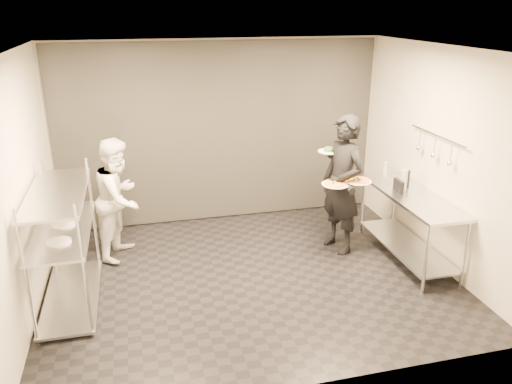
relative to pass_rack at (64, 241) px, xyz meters
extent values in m
cube|color=black|center=(2.15, 0.00, -0.77)|extent=(5.00, 4.00, 0.00)
cube|color=silver|center=(2.15, 0.00, 2.03)|extent=(5.00, 4.00, 0.00)
cube|color=beige|center=(2.15, 2.00, 0.63)|extent=(5.00, 0.00, 2.80)
cube|color=beige|center=(2.15, -2.00, 0.63)|extent=(5.00, 0.00, 2.80)
cube|color=beige|center=(-0.35, 0.00, 0.63)|extent=(0.00, 4.00, 2.80)
cube|color=beige|center=(4.65, 0.00, 0.63)|extent=(0.00, 4.00, 2.80)
cube|color=silver|center=(2.15, 1.97, 0.63)|extent=(4.90, 0.04, 2.74)
cylinder|color=silver|center=(-0.27, -0.77, -0.02)|extent=(0.04, 0.04, 1.50)
cylinder|color=silver|center=(-0.27, 0.77, -0.02)|extent=(0.04, 0.04, 1.50)
cylinder|color=silver|center=(0.27, -0.77, -0.02)|extent=(0.04, 0.04, 1.50)
cylinder|color=silver|center=(0.27, 0.77, -0.02)|extent=(0.04, 0.04, 1.50)
cube|color=#B2B7BD|center=(0.00, 0.00, -0.72)|extent=(0.60, 1.60, 0.03)
cube|color=#B2B7BD|center=(0.00, 0.00, 0.13)|extent=(0.60, 1.60, 0.03)
cube|color=#B2B7BD|center=(0.00, 0.00, 0.58)|extent=(0.60, 1.60, 0.03)
cylinder|color=white|center=(0.00, -0.35, 0.16)|extent=(0.26, 0.26, 0.01)
cylinder|color=white|center=(0.00, 0.10, 0.16)|extent=(0.26, 0.26, 0.01)
cylinder|color=silver|center=(4.07, -0.86, -0.32)|extent=(0.04, 0.04, 0.90)
cylinder|color=silver|center=(4.07, 0.86, -0.32)|extent=(0.04, 0.04, 0.90)
cylinder|color=silver|center=(4.59, -0.86, -0.32)|extent=(0.04, 0.04, 0.90)
cylinder|color=silver|center=(4.59, 0.86, -0.32)|extent=(0.04, 0.04, 0.90)
cube|color=#B2B7BD|center=(4.33, 0.00, -0.59)|extent=(0.57, 1.71, 0.03)
cube|color=#B2B7BD|center=(4.33, 0.00, 0.13)|extent=(0.60, 1.80, 0.04)
cylinder|color=silver|center=(4.59, 0.00, 0.93)|extent=(0.02, 1.20, 0.02)
cylinder|color=silver|center=(4.57, -0.35, 0.80)|extent=(0.01, 0.01, 0.22)
sphere|color=silver|center=(4.57, -0.35, 0.67)|extent=(0.07, 0.07, 0.07)
cylinder|color=silver|center=(4.57, 0.00, 0.80)|extent=(0.01, 0.01, 0.22)
sphere|color=silver|center=(4.57, 0.00, 0.67)|extent=(0.07, 0.07, 0.07)
cylinder|color=silver|center=(4.57, 0.35, 0.80)|extent=(0.01, 0.01, 0.22)
sphere|color=silver|center=(4.57, 0.35, 0.67)|extent=(0.07, 0.07, 0.07)
imported|color=black|center=(3.55, 0.48, 0.19)|extent=(0.65, 0.81, 1.92)
imported|color=white|center=(0.60, 1.05, 0.06)|extent=(0.89, 0.99, 1.65)
cylinder|color=white|center=(3.38, 0.33, 0.27)|extent=(0.36, 0.36, 0.01)
cylinder|color=gold|center=(3.38, 0.33, 0.28)|extent=(0.32, 0.32, 0.02)
cylinder|color=#BD4A19|center=(3.38, 0.33, 0.29)|extent=(0.28, 0.28, 0.01)
sphere|color=#1C5212|center=(3.38, 0.33, 0.30)|extent=(0.04, 0.04, 0.04)
cylinder|color=white|center=(3.70, 0.31, 0.29)|extent=(0.34, 0.34, 0.01)
cylinder|color=gold|center=(3.70, 0.31, 0.30)|extent=(0.30, 0.30, 0.02)
cylinder|color=#BD4A19|center=(3.70, 0.31, 0.31)|extent=(0.26, 0.26, 0.01)
sphere|color=#1C5212|center=(3.70, 0.31, 0.32)|extent=(0.04, 0.04, 0.04)
cylinder|color=white|center=(3.43, 0.74, 0.60)|extent=(0.29, 0.29, 0.01)
ellipsoid|color=#215A16|center=(3.43, 0.74, 0.63)|extent=(0.13, 0.13, 0.07)
cube|color=black|center=(4.21, 0.16, 0.23)|extent=(0.06, 0.23, 0.16)
cylinder|color=#929F93|center=(4.31, 0.20, 0.29)|extent=(0.08, 0.08, 0.28)
cylinder|color=#929F93|center=(4.35, 0.80, 0.25)|extent=(0.06, 0.06, 0.21)
cylinder|color=black|center=(4.41, 0.29, 0.27)|extent=(0.07, 0.07, 0.24)
camera|label=1|loc=(0.88, -5.40, 2.49)|focal=35.00mm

